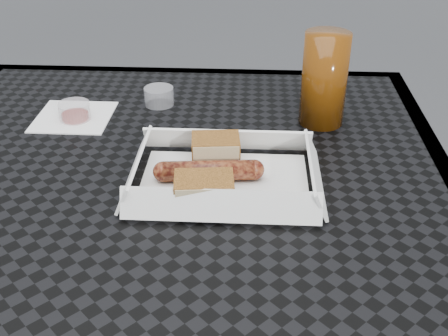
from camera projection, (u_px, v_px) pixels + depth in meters
name	position (u px, v px, depth m)	size (l,w,h in m)	color
patio_table	(168.00, 220.00, 0.80)	(0.80, 0.80, 0.74)	black
food_tray	(224.00, 182.00, 0.74)	(0.22, 0.15, 0.00)	white
bratwurst	(209.00, 171.00, 0.74)	(0.15, 0.04, 0.03)	brown
bread_near	(216.00, 151.00, 0.77)	(0.07, 0.05, 0.04)	brown
bread_far	(204.00, 191.00, 0.69)	(0.07, 0.05, 0.04)	brown
veg_garnish	(270.00, 204.00, 0.69)	(0.03, 0.03, 0.00)	#F74B0A
napkin	(74.00, 117.00, 0.92)	(0.12, 0.12, 0.00)	white
condiment_cup_sauce	(75.00, 112.00, 0.90)	(0.05, 0.05, 0.03)	maroon
condiment_cup_empty	(159.00, 96.00, 0.95)	(0.05, 0.05, 0.03)	silver
drink_glass	(324.00, 79.00, 0.86)	(0.07, 0.07, 0.15)	#542907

